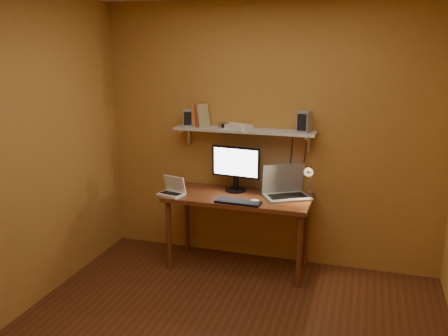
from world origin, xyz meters
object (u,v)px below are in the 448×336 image
(monitor, at_px, (236,166))
(laptop, at_px, (285,188))
(mouse, at_px, (255,201))
(shelf_camera, at_px, (223,126))
(keyboard, at_px, (238,202))
(speaker_right, at_px, (304,122))
(netbook, at_px, (173,190))
(speaker_left, at_px, (188,118))
(router, at_px, (236,126))
(wall_shelf, at_px, (244,131))
(desk_lamp, at_px, (309,177))
(desk, at_px, (238,204))

(monitor, distance_m, laptop, 0.54)
(mouse, bearing_deg, shelf_camera, 145.73)
(keyboard, xyz_separation_m, speaker_right, (0.53, 0.40, 0.71))
(netbook, height_order, keyboard, netbook)
(monitor, height_order, mouse, monitor)
(speaker_left, distance_m, router, 0.51)
(mouse, xyz_separation_m, shelf_camera, (-0.40, 0.31, 0.64))
(wall_shelf, height_order, speaker_right, speaker_right)
(monitor, bearing_deg, speaker_left, -178.46)
(wall_shelf, distance_m, mouse, 0.72)
(router, bearing_deg, monitor, -73.84)
(monitor, xyz_separation_m, laptop, (0.51, -0.03, -0.17))
(keyboard, relative_size, mouse, 4.31)
(wall_shelf, xyz_separation_m, laptop, (0.44, -0.07, -0.53))
(speaker_right, bearing_deg, router, -162.51)
(netbook, xyz_separation_m, speaker_right, (1.21, 0.34, 0.67))
(wall_shelf, height_order, desk_lamp, wall_shelf)
(mouse, xyz_separation_m, speaker_right, (0.38, 0.36, 0.71))
(mouse, xyz_separation_m, desk_lamp, (0.46, 0.29, 0.19))
(speaker_right, bearing_deg, keyboard, -125.86)
(wall_shelf, relative_size, netbook, 5.11)
(desk_lamp, xyz_separation_m, shelf_camera, (-0.86, 0.02, 0.45))
(monitor, bearing_deg, keyboard, -64.40)
(desk_lamp, relative_size, router, 1.35)
(router, bearing_deg, laptop, -6.59)
(mouse, bearing_deg, laptop, 54.29)
(desk_lamp, distance_m, speaker_left, 1.34)
(keyboard, height_order, speaker_left, speaker_left)
(keyboard, distance_m, speaker_left, 1.03)
(keyboard, distance_m, router, 0.76)
(wall_shelf, bearing_deg, desk_lamp, -5.88)
(desk, bearing_deg, monitor, 115.47)
(keyboard, bearing_deg, desk_lamp, 32.57)
(desk_lamp, relative_size, shelf_camera, 3.28)
(speaker_left, bearing_deg, shelf_camera, -22.26)
(monitor, xyz_separation_m, netbook, (-0.55, -0.31, -0.20))
(netbook, relative_size, shelf_camera, 2.40)
(wall_shelf, distance_m, speaker_right, 0.59)
(router, bearing_deg, desk, -65.82)
(desk_lamp, bearing_deg, netbook, -167.74)
(netbook, bearing_deg, speaker_right, 30.37)
(laptop, relative_size, keyboard, 1.19)
(laptop, bearing_deg, mouse, -160.10)
(monitor, distance_m, desk_lamp, 0.73)
(laptop, distance_m, speaker_right, 0.67)
(router, bearing_deg, mouse, -50.74)
(keyboard, bearing_deg, laptop, 44.54)
(monitor, bearing_deg, mouse, -43.05)
(laptop, distance_m, router, 0.77)
(monitor, xyz_separation_m, keyboard, (0.13, -0.37, -0.24))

